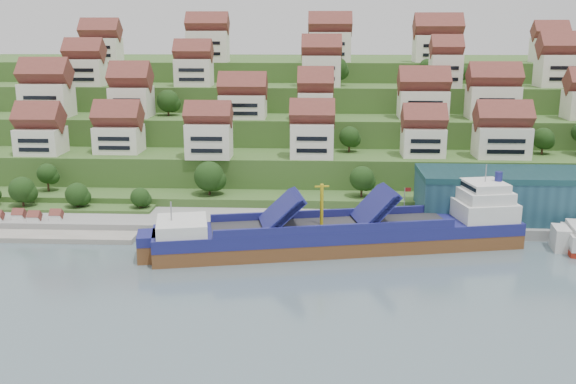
{
  "coord_description": "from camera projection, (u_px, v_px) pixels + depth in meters",
  "views": [
    {
      "loc": [
        0.63,
        -114.86,
        40.68
      ],
      "look_at": [
        -5.53,
        14.0,
        8.0
      ],
      "focal_mm": 40.0,
      "sensor_mm": 36.0,
      "label": 1
    }
  ],
  "objects": [
    {
      "name": "cargo_ship",
      "position": [
        350.0,
        234.0,
        121.96
      ],
      "size": [
        70.52,
        24.72,
        15.37
      ],
      "rotation": [
        0.0,
        0.0,
        0.2
      ],
      "color": "brown",
      "rests_on": "ground"
    },
    {
      "name": "beach_huts",
      "position": [
        27.0,
        220.0,
        133.91
      ],
      "size": [
        14.4,
        3.7,
        2.2
      ],
      "color": "white",
      "rests_on": "pebble_beach"
    },
    {
      "name": "ground",
      "position": [
        314.0,
        251.0,
        121.24
      ],
      "size": [
        300.0,
        300.0,
        0.0
      ],
      "primitive_type": "plane",
      "color": "slate",
      "rests_on": "ground"
    },
    {
      "name": "warehouse",
      "position": [
        564.0,
        195.0,
        133.52
      ],
      "size": [
        60.0,
        15.0,
        10.0
      ],
      "primitive_type": "cube",
      "color": "#204657",
      "rests_on": "quay"
    },
    {
      "name": "hillside",
      "position": [
        317.0,
        120.0,
        218.89
      ],
      "size": [
        260.0,
        128.0,
        31.0
      ],
      "color": "#2D4C1E",
      "rests_on": "ground"
    },
    {
      "name": "hillside_village",
      "position": [
        327.0,
        91.0,
        174.41
      ],
      "size": [
        156.81,
        63.25,
        29.38
      ],
      "color": "white",
      "rests_on": "ground"
    },
    {
      "name": "hillside_trees",
      "position": [
        273.0,
        137.0,
        157.96
      ],
      "size": [
        141.14,
        62.02,
        30.17
      ],
      "color": "#1D3D14",
      "rests_on": "ground"
    },
    {
      "name": "flagpole",
      "position": [
        405.0,
        204.0,
        128.39
      ],
      "size": [
        1.28,
        0.16,
        8.0
      ],
      "color": "gray",
      "rests_on": "quay"
    },
    {
      "name": "quay",
      "position": [
        410.0,
        224.0,
        134.56
      ],
      "size": [
        180.0,
        14.0,
        2.2
      ],
      "primitive_type": "cube",
      "color": "gray",
      "rests_on": "ground"
    },
    {
      "name": "pebble_beach",
      "position": [
        40.0,
        226.0,
        135.42
      ],
      "size": [
        45.0,
        20.0,
        1.0
      ],
      "primitive_type": "cube",
      "color": "gray",
      "rests_on": "ground"
    }
  ]
}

